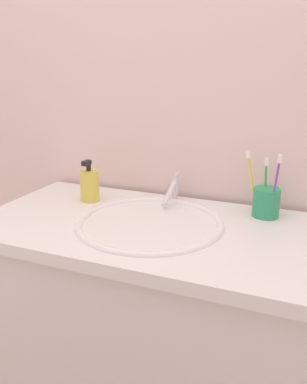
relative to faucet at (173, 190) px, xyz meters
name	(u,v)px	position (x,y,z in m)	size (l,w,h in m)	color
tiled_wall_back	(182,94)	(-0.01, 0.11, 0.32)	(2.24, 0.04, 2.40)	beige
vanity_counter	(148,337)	(-0.01, -0.21, -0.46)	(1.04, 0.56, 0.84)	silver
sink_basin	(150,234)	(0.00, -0.21, -0.08)	(0.45, 0.45, 0.11)	white
faucet	(173,190)	(0.00, 0.00, 0.00)	(0.02, 0.15, 0.09)	silver
toothbrush_cup	(266,203)	(0.32, -0.02, 0.00)	(0.08, 0.08, 0.09)	#2D9966
toothbrush_green	(266,182)	(0.31, 0.00, 0.06)	(0.02, 0.03, 0.18)	green
toothbrush_yellow	(252,178)	(0.27, -0.01, 0.07)	(0.06, 0.03, 0.20)	yellow
toothbrush_purple	(276,183)	(0.34, -0.05, 0.08)	(0.02, 0.04, 0.20)	purple
soap_dispenser	(89,185)	(-0.28, -0.10, 0.01)	(0.07, 0.07, 0.15)	#DBCC4C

